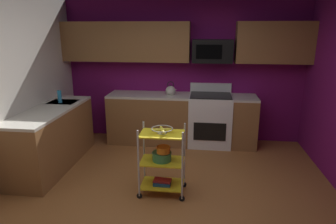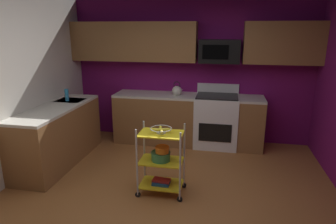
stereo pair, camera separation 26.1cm
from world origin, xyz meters
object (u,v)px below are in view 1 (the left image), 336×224
(microwave, at_px, (212,51))
(oven_range, at_px, (210,119))
(kettle, at_px, (171,91))
(book_stack, at_px, (162,182))
(fruit_bowl, at_px, (162,130))
(dish_soap_bottle, at_px, (60,97))
(rolling_cart, at_px, (162,161))
(mixing_bowl_large, at_px, (162,156))
(mixing_bowl_small, at_px, (163,149))

(microwave, bearing_deg, oven_range, -89.74)
(oven_range, bearing_deg, kettle, -179.69)
(book_stack, bearing_deg, microwave, 72.11)
(fruit_bowl, height_order, dish_soap_bottle, dish_soap_bottle)
(rolling_cart, height_order, mixing_bowl_large, rolling_cart)
(mixing_bowl_small, bearing_deg, book_stack, 135.87)
(oven_range, distance_m, kettle, 0.89)
(book_stack, bearing_deg, fruit_bowl, -63.43)
(rolling_cart, bearing_deg, microwave, 72.11)
(oven_range, height_order, book_stack, oven_range)
(oven_range, bearing_deg, fruit_bowl, -108.87)
(oven_range, bearing_deg, mixing_bowl_small, -108.25)
(rolling_cart, height_order, kettle, kettle)
(fruit_bowl, bearing_deg, mixing_bowl_large, 180.00)
(kettle, bearing_deg, rolling_cart, -86.72)
(book_stack, bearing_deg, mixing_bowl_large, 180.00)
(mixing_bowl_small, xyz_separation_m, dish_soap_bottle, (-1.84, 1.01, 0.40))
(dish_soap_bottle, bearing_deg, book_stack, -28.72)
(oven_range, height_order, dish_soap_bottle, dish_soap_bottle)
(rolling_cart, bearing_deg, mixing_bowl_large, 180.00)
(mixing_bowl_small, distance_m, book_stack, 0.46)
(fruit_bowl, height_order, mixing_bowl_large, fruit_bowl)
(mixing_bowl_large, distance_m, dish_soap_bottle, 2.13)
(oven_range, relative_size, book_stack, 4.62)
(fruit_bowl, xyz_separation_m, kettle, (-0.10, 1.81, 0.12))
(fruit_bowl, relative_size, mixing_bowl_small, 1.49)
(fruit_bowl, bearing_deg, microwave, 72.11)
(rolling_cart, xyz_separation_m, mixing_bowl_large, (-0.01, 0.00, 0.07))
(microwave, relative_size, book_stack, 2.94)
(fruit_bowl, height_order, mixing_bowl_small, fruit_bowl)
(fruit_bowl, distance_m, book_stack, 0.72)
(rolling_cart, bearing_deg, dish_soap_bottle, 151.28)
(mixing_bowl_large, xyz_separation_m, book_stack, (0.01, 0.00, -0.36))
(microwave, height_order, kettle, microwave)
(oven_range, distance_m, microwave, 1.23)
(kettle, xyz_separation_m, dish_soap_bottle, (-1.72, -0.81, 0.02))
(microwave, distance_m, mixing_bowl_large, 2.34)
(oven_range, xyz_separation_m, microwave, (-0.00, 0.10, 1.22))
(dish_soap_bottle, bearing_deg, kettle, 25.29)
(microwave, bearing_deg, dish_soap_bottle, -159.35)
(mixing_bowl_small, bearing_deg, mixing_bowl_large, 144.03)
(mixing_bowl_small, height_order, book_stack, mixing_bowl_small)
(mixing_bowl_large, distance_m, book_stack, 0.36)
(kettle, bearing_deg, mixing_bowl_large, -86.89)
(mixing_bowl_large, relative_size, book_stack, 1.06)
(microwave, height_order, dish_soap_bottle, microwave)
(kettle, bearing_deg, mixing_bowl_small, -86.23)
(fruit_bowl, distance_m, mixing_bowl_small, 0.26)
(mixing_bowl_large, bearing_deg, book_stack, 0.00)
(book_stack, relative_size, dish_soap_bottle, 1.19)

